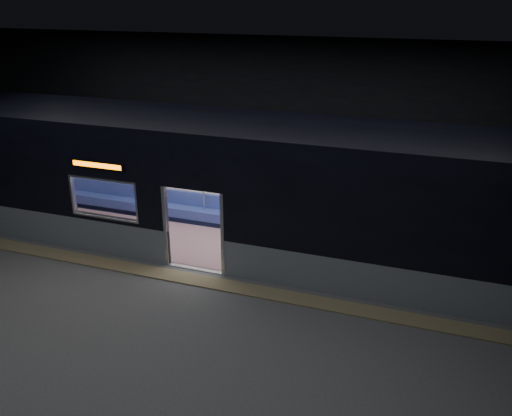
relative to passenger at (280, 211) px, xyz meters
The scene contains 7 objects.
station_floor 3.87m from the passenger, 110.59° to the right, with size 24.00×14.00×0.01m, color #47494C.
station_envelope 4.78m from the passenger, 110.59° to the right, with size 24.00×14.00×5.00m.
tactile_strip 3.36m from the passenger, 113.97° to the right, with size 22.80×0.50×0.03m, color #8C7F59.
metro_car 1.99m from the passenger, 143.02° to the right, with size 18.00×3.04×3.35m.
passenger is the anchor object (origin of this frame).
handbag 0.23m from the passenger, 76.95° to the right, with size 0.27×0.23×0.13m, color black.
transit_map 3.68m from the passenger, ahead, with size 1.07×0.03×0.70m, color white.
Camera 1 is at (5.28, -9.35, 6.21)m, focal length 38.00 mm.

